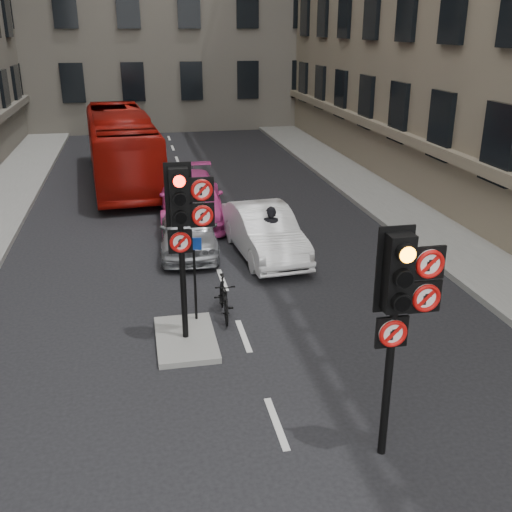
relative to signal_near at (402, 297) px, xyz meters
name	(u,v)px	position (x,y,z in m)	size (l,w,h in m)	color
pavement_right	(416,215)	(5.71, 11.01, -2.50)	(3.00, 50.00, 0.16)	gray
centre_island	(186,339)	(-2.69, 4.01, -2.52)	(1.20, 2.00, 0.12)	gray
signal_near	(402,297)	(0.00, 0.00, 0.00)	(0.91, 0.40, 3.58)	black
signal_far	(185,215)	(-2.60, 4.00, 0.12)	(0.91, 0.40, 3.58)	black
car_silver	(188,228)	(-2.10, 9.39, -1.91)	(1.59, 3.95, 1.35)	#A6A9AE
car_white	(264,232)	(-0.07, 8.54, -1.89)	(1.47, 4.22, 1.39)	white
car_pink	(191,198)	(-1.74, 12.34, -1.85)	(2.04, 5.03, 1.46)	#C93B8B
bus_red	(121,147)	(-3.99, 18.09, -1.15)	(2.41, 10.29, 2.87)	#9B110B
motorcycle	(224,297)	(-1.74, 5.01, -2.13)	(0.43, 1.51, 0.91)	black
motorcyclist	(271,234)	(0.00, 8.04, -1.80)	(0.57, 0.38, 1.57)	black
info_sign	(194,267)	(-2.39, 4.74, -1.26)	(0.32, 0.12, 1.87)	black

